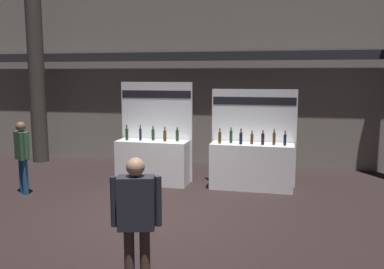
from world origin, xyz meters
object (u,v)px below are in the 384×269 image
(exhibitor_booth_0, at_px, (153,158))
(visitor_2, at_px, (22,152))
(exhibitor_booth_1, at_px, (252,162))
(visitor_3, at_px, (136,212))

(exhibitor_booth_0, distance_m, visitor_2, 2.90)
(exhibitor_booth_0, height_order, exhibitor_booth_1, exhibitor_booth_0)
(visitor_3, bearing_deg, exhibitor_booth_1, 64.06)
(exhibitor_booth_1, relative_size, visitor_3, 1.37)
(visitor_3, bearing_deg, exhibitor_booth_0, 90.90)
(exhibitor_booth_0, relative_size, exhibitor_booth_1, 1.07)
(exhibitor_booth_0, distance_m, exhibitor_booth_1, 2.33)
(exhibitor_booth_0, relative_size, visitor_2, 1.52)
(exhibitor_booth_0, xyz_separation_m, visitor_3, (1.39, -4.85, 0.37))
(visitor_2, bearing_deg, visitor_3, -9.85)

